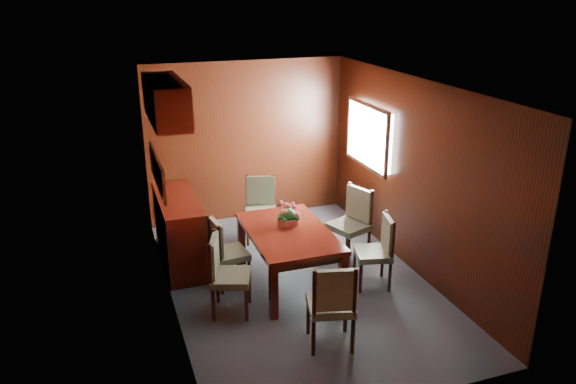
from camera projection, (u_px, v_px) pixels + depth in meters
name	position (u px, v px, depth m)	size (l,w,h in m)	color
ground	(298.00, 282.00, 6.83)	(4.50, 4.50, 0.00)	#38424C
room_shell	(280.00, 147.00, 6.53)	(3.06, 4.52, 2.41)	black
sideboard	(180.00, 231.00, 7.18)	(0.48, 1.40, 0.90)	#340B06
dining_table	(288.00, 238.00, 6.62)	(0.93, 1.49, 0.70)	#340B06
chair_left_near	(224.00, 271.00, 6.06)	(0.53, 0.54, 0.91)	black
chair_left_far	(224.00, 249.00, 6.61)	(0.44, 0.46, 0.87)	black
chair_right_near	(379.00, 247.00, 6.63)	(0.49, 0.51, 0.89)	black
chair_right_far	(353.00, 219.00, 7.33)	(0.57, 0.58, 0.96)	black
chair_head	(332.00, 302.00, 5.43)	(0.53, 0.52, 0.94)	black
chair_foot	(261.00, 204.00, 7.88)	(0.53, 0.52, 0.91)	black
flower_centerpiece	(288.00, 214.00, 6.72)	(0.28, 0.28, 0.28)	#C64E3C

